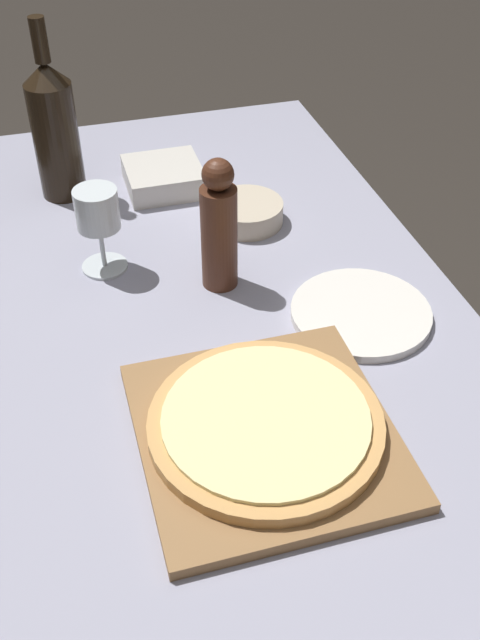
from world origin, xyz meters
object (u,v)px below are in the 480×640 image
Objects in this scene: pizza at (266,423)px; pepper_mill at (219,228)px; wine_bottle at (55,129)px; wine_glass at (98,214)px; small_bowl at (247,212)px.

pepper_mill reaches higher than pizza.
wine_bottle is 2.26× the size of wine_glass.
wine_glass is (0.04, -0.27, -0.03)m from wine_bottle.
small_bowl is (0.12, 0.51, -0.01)m from pizza.
pizza is 0.52m from small_bowl.
pepper_mill is 0.21m from small_bowl.
pizza is 0.35m from pepper_mill.
pepper_mill is at bearing -119.52° from small_bowl.
wine_bottle is 2.51× the size of small_bowl.
wine_glass reaches higher than small_bowl.
wine_bottle is at bearing 104.73° from pizza.
wine_bottle reaches higher than pizza.
small_bowl is at bearing -32.64° from wine_bottle.
wine_glass is at bearing 151.60° from pepper_mill.
small_bowl is (0.27, 0.07, -0.08)m from wine_glass.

